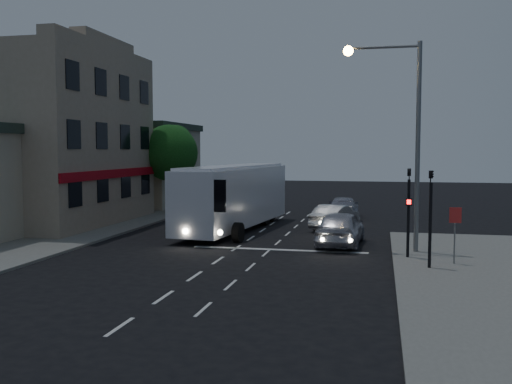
% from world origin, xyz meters
% --- Properties ---
extents(ground, '(120.00, 120.00, 0.00)m').
position_xyz_m(ground, '(0.00, 0.00, 0.00)').
color(ground, black).
extents(sidewalk_far, '(12.00, 50.00, 0.12)m').
position_xyz_m(sidewalk_far, '(-13.00, 8.00, 0.06)').
color(sidewalk_far, slate).
rests_on(sidewalk_far, ground).
extents(road_markings, '(8.00, 30.55, 0.01)m').
position_xyz_m(road_markings, '(1.29, 3.31, 0.00)').
color(road_markings, silver).
rests_on(road_markings, ground).
extents(tour_bus, '(3.79, 12.14, 3.66)m').
position_xyz_m(tour_bus, '(-1.54, 7.73, 1.98)').
color(tour_bus, silver).
rests_on(tour_bus, ground).
extents(car_suv, '(2.27, 5.00, 1.67)m').
position_xyz_m(car_suv, '(4.64, 3.80, 0.83)').
color(car_suv, '#ADADB9').
rests_on(car_suv, ground).
extents(car_sedan_a, '(2.68, 4.56, 1.42)m').
position_xyz_m(car_sedan_a, '(3.97, 9.28, 0.71)').
color(car_sedan_a, silver).
rests_on(car_sedan_a, ground).
extents(car_sedan_b, '(2.05, 4.81, 1.38)m').
position_xyz_m(car_sedan_b, '(4.05, 15.03, 0.69)').
color(car_sedan_b, '#9596A7').
rests_on(car_sedan_b, ground).
extents(traffic_signal_main, '(0.25, 0.35, 4.10)m').
position_xyz_m(traffic_signal_main, '(7.60, 0.78, 2.42)').
color(traffic_signal_main, black).
rests_on(traffic_signal_main, sidewalk_near).
extents(traffic_signal_side, '(0.18, 0.15, 4.10)m').
position_xyz_m(traffic_signal_side, '(8.30, -1.20, 2.42)').
color(traffic_signal_side, black).
rests_on(traffic_signal_side, sidewalk_near).
extents(regulatory_sign, '(0.45, 0.12, 2.20)m').
position_xyz_m(regulatory_sign, '(9.30, -0.24, 1.60)').
color(regulatory_sign, slate).
rests_on(regulatory_sign, sidewalk_near).
extents(streetlight, '(3.32, 0.44, 9.00)m').
position_xyz_m(streetlight, '(7.34, 2.20, 5.73)').
color(streetlight, slate).
rests_on(streetlight, sidewalk_near).
extents(main_building, '(10.12, 12.00, 11.00)m').
position_xyz_m(main_building, '(-13.96, 8.00, 5.16)').
color(main_building, tan).
rests_on(main_building, sidewalk_far).
extents(low_building_north, '(9.40, 9.40, 6.50)m').
position_xyz_m(low_building_north, '(-13.50, 20.00, 3.39)').
color(low_building_north, '#ABA48E').
rests_on(low_building_north, sidewalk_far).
extents(street_tree, '(4.00, 4.00, 6.20)m').
position_xyz_m(street_tree, '(-8.21, 15.02, 4.50)').
color(street_tree, black).
rests_on(street_tree, sidewalk_far).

